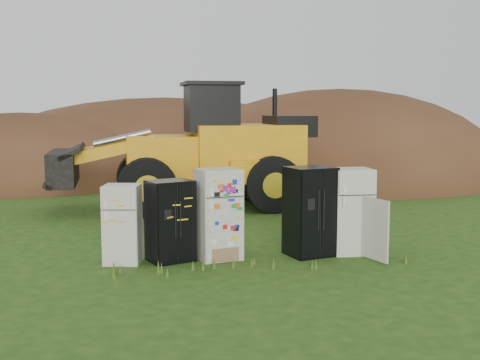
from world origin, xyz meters
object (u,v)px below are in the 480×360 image
(fridge_open_door, at_px, (351,211))
(wheel_loader, at_px, (180,146))
(fridge_black_right, at_px, (310,211))
(fridge_sticker, at_px, (218,214))
(fridge_leftmost, at_px, (122,224))
(fridge_black_side, at_px, (170,221))

(fridge_open_door, relative_size, wheel_loader, 0.23)
(fridge_black_right, distance_m, wheel_loader, 6.89)
(fridge_sticker, xyz_separation_m, wheel_loader, (-0.22, 6.41, 1.01))
(fridge_leftmost, relative_size, fridge_sticker, 0.85)
(fridge_open_door, bearing_deg, wheel_loader, 118.28)
(fridge_sticker, relative_size, fridge_open_door, 1.02)
(fridge_black_right, bearing_deg, fridge_open_door, -12.50)
(fridge_black_side, distance_m, fridge_black_right, 2.93)
(fridge_leftmost, xyz_separation_m, fridge_open_door, (4.78, -0.03, 0.12))
(fridge_black_side, height_order, fridge_sticker, fridge_sticker)
(fridge_sticker, height_order, wheel_loader, wheel_loader)
(wheel_loader, bearing_deg, fridge_leftmost, -106.23)
(fridge_sticker, height_order, fridge_open_door, fridge_sticker)
(fridge_leftmost, bearing_deg, fridge_black_side, 10.89)
(fridge_leftmost, relative_size, fridge_open_door, 0.87)
(fridge_leftmost, height_order, fridge_black_side, fridge_black_side)
(fridge_open_door, bearing_deg, fridge_sticker, -177.81)
(fridge_black_side, relative_size, fridge_sticker, 0.89)
(fridge_black_side, relative_size, fridge_open_door, 0.91)
(fridge_sticker, height_order, fridge_black_right, fridge_black_right)
(fridge_black_side, bearing_deg, fridge_black_right, -21.27)
(fridge_open_door, bearing_deg, fridge_black_side, -177.61)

